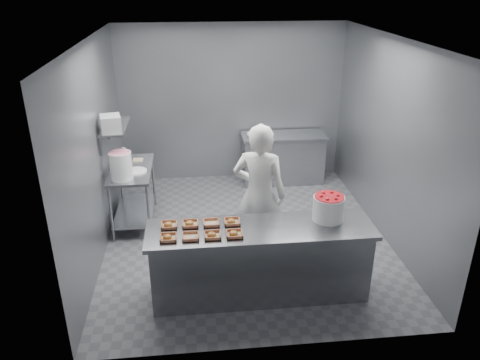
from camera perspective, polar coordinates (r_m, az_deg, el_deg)
name	(u,v)px	position (r m, az deg, el deg)	size (l,w,h in m)	color
floor	(246,235)	(6.94, 0.75, -6.78)	(4.50, 4.50, 0.00)	#4C4C51
ceiling	(247,39)	(6.01, 0.90, 16.80)	(4.50, 4.50, 0.00)	white
wall_back	(232,104)	(8.48, -1.03, 9.29)	(4.00, 0.04, 2.80)	slate
wall_left	(96,152)	(6.43, -17.20, 3.32)	(0.04, 4.50, 2.80)	slate
wall_right	(389,141)	(6.87, 17.68, 4.56)	(0.04, 4.50, 2.80)	slate
service_counter	(260,261)	(5.57, 2.45, -9.83)	(2.60, 0.70, 0.90)	slate
prep_table	(133,187)	(7.22, -12.92, -0.85)	(0.60, 1.20, 0.90)	slate
back_counter	(283,158)	(8.57, 5.24, 2.68)	(1.50, 0.60, 0.90)	slate
wall_shelf	(115,127)	(6.91, -15.05, 6.31)	(0.35, 0.90, 0.03)	slate
tray_0	(168,237)	(5.16, -8.76, -6.94)	(0.19, 0.18, 0.06)	tan
tray_1	(191,236)	(5.16, -6.05, -6.86)	(0.19, 0.18, 0.04)	tan
tray_2	(212,235)	(5.16, -3.40, -6.71)	(0.19, 0.18, 0.06)	tan
tray_3	(234,234)	(5.17, -0.72, -6.58)	(0.19, 0.18, 0.06)	tan
tray_4	(169,225)	(5.40, -8.66, -5.42)	(0.19, 0.18, 0.06)	tan
tray_5	(190,224)	(5.40, -6.11, -5.32)	(0.19, 0.18, 0.06)	tan
tray_6	(211,223)	(5.40, -3.52, -5.23)	(0.19, 0.18, 0.04)	tan
tray_7	(232,221)	(5.41, -1.01, -5.08)	(0.19, 0.18, 0.06)	tan
worker	(259,194)	(6.00, 2.37, -1.78)	(0.69, 0.45, 1.89)	white
strawberry_tub	(328,207)	(5.53, 10.74, -3.26)	(0.36, 0.36, 0.30)	white
glaze_bucket	(121,165)	(6.70, -14.33, 1.79)	(0.33, 0.31, 0.48)	white
bucket_lid	(136,171)	(6.95, -12.53, 1.06)	(0.30, 0.30, 0.02)	white
rag	(138,160)	(7.37, -12.34, 2.41)	(0.15, 0.13, 0.02)	#CCB28C
appliance	(111,124)	(6.62, -15.48, 6.65)	(0.26, 0.30, 0.22)	gray
paper_stack	(257,134)	(8.33, 2.07, 5.62)	(0.30, 0.22, 0.06)	silver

